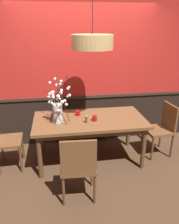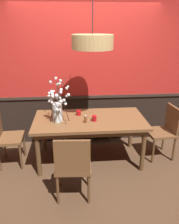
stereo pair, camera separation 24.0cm
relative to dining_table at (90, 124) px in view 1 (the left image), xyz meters
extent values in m
plane|color=#4C3321|center=(0.00, 0.00, -0.67)|extent=(24.00, 24.00, 0.00)
cube|color=black|center=(0.00, 0.77, -0.23)|extent=(5.73, 0.12, 0.88)
cube|color=#31241E|center=(0.00, 0.76, 0.23)|extent=(5.73, 0.14, 0.05)
cube|color=#B2231E|center=(0.00, 0.77, 1.07)|extent=(5.73, 0.12, 1.72)
cube|color=brown|center=(0.00, 0.00, 0.06)|extent=(1.77, 0.92, 0.05)
cube|color=brown|center=(0.00, 0.00, 0.00)|extent=(1.66, 0.81, 0.08)
cylinder|color=brown|center=(-0.79, -0.37, -0.32)|extent=(0.07, 0.07, 0.71)
cylinder|color=brown|center=(0.79, -0.37, -0.32)|extent=(0.07, 0.07, 0.71)
cylinder|color=brown|center=(-0.79, 0.37, -0.32)|extent=(0.07, 0.07, 0.71)
cylinder|color=brown|center=(0.79, 0.37, -0.32)|extent=(0.07, 0.07, 0.71)
cube|color=brown|center=(1.20, 0.01, -0.22)|extent=(0.46, 0.46, 0.04)
cube|color=brown|center=(1.39, 0.03, 0.02)|extent=(0.07, 0.41, 0.44)
cylinder|color=brown|center=(1.03, -0.19, -0.46)|extent=(0.04, 0.04, 0.43)
cylinder|color=brown|center=(1.00, 0.18, -0.46)|extent=(0.04, 0.04, 0.43)
cylinder|color=brown|center=(1.40, -0.15, -0.46)|extent=(0.04, 0.04, 0.43)
cylinder|color=brown|center=(1.37, 0.21, -0.46)|extent=(0.04, 0.04, 0.43)
cube|color=brown|center=(0.26, 0.79, -0.22)|extent=(0.43, 0.45, 0.04)
cube|color=brown|center=(0.25, 0.99, 0.04)|extent=(0.39, 0.05, 0.47)
cylinder|color=brown|center=(0.45, 0.61, -0.46)|extent=(0.04, 0.04, 0.43)
cylinder|color=brown|center=(0.09, 0.60, -0.46)|extent=(0.04, 0.04, 0.43)
cylinder|color=brown|center=(0.43, 0.98, -0.46)|extent=(0.04, 0.04, 0.43)
cylinder|color=brown|center=(0.08, 0.97, -0.46)|extent=(0.04, 0.04, 0.43)
cube|color=brown|center=(-0.24, 0.81, -0.22)|extent=(0.44, 0.43, 0.04)
cube|color=brown|center=(-0.22, 0.99, 0.02)|extent=(0.39, 0.07, 0.42)
cylinder|color=brown|center=(-0.08, 0.63, -0.46)|extent=(0.04, 0.04, 0.43)
cylinder|color=brown|center=(-0.43, 0.66, -0.46)|extent=(0.04, 0.04, 0.43)
cylinder|color=brown|center=(-0.05, 0.96, -0.46)|extent=(0.04, 0.04, 0.43)
cylinder|color=brown|center=(-0.40, 1.00, -0.46)|extent=(0.04, 0.04, 0.43)
cube|color=brown|center=(-1.27, 0.00, -0.21)|extent=(0.41, 0.47, 0.04)
cylinder|color=brown|center=(-1.12, 0.20, -0.45)|extent=(0.04, 0.04, 0.44)
cylinder|color=brown|center=(-1.10, -0.19, -0.45)|extent=(0.04, 0.04, 0.44)
cylinder|color=brown|center=(-1.44, 0.19, -0.45)|extent=(0.04, 0.04, 0.44)
cube|color=brown|center=(-0.28, -0.82, -0.22)|extent=(0.47, 0.43, 0.04)
cube|color=brown|center=(-0.29, -1.01, 0.03)|extent=(0.43, 0.06, 0.45)
cylinder|color=brown|center=(-0.46, -0.64, -0.46)|extent=(0.04, 0.04, 0.43)
cylinder|color=brown|center=(-0.07, -0.67, -0.46)|extent=(0.04, 0.04, 0.43)
cylinder|color=brown|center=(-0.48, -0.98, -0.46)|extent=(0.04, 0.04, 0.43)
cylinder|color=brown|center=(-0.09, -1.01, -0.46)|extent=(0.04, 0.04, 0.43)
cylinder|color=silver|center=(-0.50, -0.05, 0.23)|extent=(0.15, 0.15, 0.29)
cylinder|color=silver|center=(-0.50, -0.05, 0.12)|extent=(0.13, 0.13, 0.06)
cylinder|color=#472D23|center=(-0.47, -0.18, 0.33)|extent=(0.22, 0.03, 0.48)
sphere|color=white|center=(-0.47, -0.17, 0.36)|extent=(0.05, 0.05, 0.05)
sphere|color=white|center=(-0.48, -0.28, 0.57)|extent=(0.05, 0.05, 0.05)
sphere|color=white|center=(-0.43, -0.24, 0.47)|extent=(0.05, 0.05, 0.05)
sphere|color=white|center=(-0.49, -0.21, 0.33)|extent=(0.04, 0.04, 0.04)
cylinder|color=#472D23|center=(-0.55, -0.08, 0.33)|extent=(0.04, 0.09, 0.48)
sphere|color=white|center=(-0.55, -0.11, 0.50)|extent=(0.05, 0.05, 0.05)
sphere|color=white|center=(-0.59, -0.08, 0.54)|extent=(0.04, 0.04, 0.04)
sphere|color=white|center=(-0.55, -0.10, 0.53)|extent=(0.04, 0.04, 0.04)
sphere|color=white|center=(-0.56, -0.08, 0.56)|extent=(0.06, 0.06, 0.06)
sphere|color=white|center=(-0.57, -0.10, 0.41)|extent=(0.04, 0.04, 0.04)
sphere|color=white|center=(-0.60, -0.08, 0.54)|extent=(0.04, 0.04, 0.04)
cylinder|color=#472D23|center=(-0.57, -0.03, 0.32)|extent=(0.07, 0.14, 0.47)
sphere|color=white|center=(-0.62, 0.00, 0.48)|extent=(0.04, 0.04, 0.04)
sphere|color=white|center=(-0.59, -0.01, 0.42)|extent=(0.05, 0.05, 0.05)
sphere|color=white|center=(-0.61, -0.02, 0.41)|extent=(0.04, 0.04, 0.04)
cylinder|color=#472D23|center=(-0.47, -0.07, 0.41)|extent=(0.02, 0.10, 0.63)
sphere|color=white|center=(-0.43, -0.09, 0.73)|extent=(0.04, 0.04, 0.04)
sphere|color=white|center=(-0.44, -0.09, 0.69)|extent=(0.04, 0.04, 0.04)
sphere|color=white|center=(-0.42, -0.06, 0.59)|extent=(0.04, 0.04, 0.04)
sphere|color=white|center=(-0.44, -0.08, 0.55)|extent=(0.05, 0.05, 0.05)
sphere|color=white|center=(-0.47, -0.10, 0.38)|extent=(0.06, 0.06, 0.06)
cylinder|color=#472D23|center=(-0.51, 0.02, 0.30)|extent=(0.09, 0.04, 0.43)
sphere|color=white|center=(-0.50, 0.01, 0.34)|extent=(0.04, 0.04, 0.04)
sphere|color=white|center=(-0.48, 0.04, 0.36)|extent=(0.04, 0.04, 0.04)
sphere|color=white|center=(-0.52, 0.00, 0.34)|extent=(0.05, 0.05, 0.05)
sphere|color=white|center=(-0.50, 0.01, 0.29)|extent=(0.04, 0.04, 0.04)
sphere|color=white|center=(-0.49, 0.06, 0.42)|extent=(0.04, 0.04, 0.04)
cylinder|color=#472D23|center=(-0.39, -0.14, 0.38)|extent=(0.15, 0.18, 0.59)
sphere|color=white|center=(-0.37, -0.16, 0.40)|extent=(0.04, 0.04, 0.04)
sphere|color=white|center=(-0.34, -0.23, 0.66)|extent=(0.04, 0.04, 0.04)
sphere|color=white|center=(-0.32, -0.19, 0.55)|extent=(0.05, 0.05, 0.05)
sphere|color=white|center=(-0.35, -0.17, 0.52)|extent=(0.04, 0.04, 0.04)
sphere|color=white|center=(-0.32, -0.23, 0.68)|extent=(0.03, 0.03, 0.03)
sphere|color=white|center=(-0.39, -0.14, 0.45)|extent=(0.05, 0.05, 0.05)
cylinder|color=#472D23|center=(-0.53, 0.02, 0.41)|extent=(0.18, 0.06, 0.64)
sphere|color=white|center=(-0.55, 0.04, 0.54)|extent=(0.04, 0.04, 0.04)
sphere|color=white|center=(-0.59, 0.10, 0.67)|extent=(0.04, 0.04, 0.04)
sphere|color=white|center=(-0.57, 0.08, 0.51)|extent=(0.03, 0.03, 0.03)
cylinder|color=#472D23|center=(-0.49, 0.08, 0.41)|extent=(0.26, 0.06, 0.65)
sphere|color=white|center=(-0.51, 0.16, 0.71)|extent=(0.04, 0.04, 0.04)
sphere|color=white|center=(-0.45, 0.10, 0.41)|extent=(0.04, 0.04, 0.04)
sphere|color=white|center=(-0.48, 0.12, 0.43)|extent=(0.03, 0.03, 0.03)
sphere|color=white|center=(-0.49, 0.15, 0.62)|extent=(0.05, 0.05, 0.05)
cylinder|color=#9E0F14|center=(0.07, -0.09, 0.13)|extent=(0.07, 0.07, 0.09)
torus|color=red|center=(0.07, -0.09, 0.17)|extent=(0.08, 0.08, 0.01)
cylinder|color=silver|center=(0.07, -0.09, 0.12)|extent=(0.05, 0.05, 0.04)
cylinder|color=#9E0F14|center=(-0.17, 0.17, 0.12)|extent=(0.08, 0.08, 0.08)
torus|color=red|center=(-0.17, 0.17, 0.16)|extent=(0.08, 0.08, 0.01)
cylinder|color=silver|center=(-0.17, 0.17, 0.11)|extent=(0.05, 0.05, 0.04)
cylinder|color=brown|center=(-0.07, -0.15, 0.14)|extent=(0.04, 0.04, 0.10)
cylinder|color=beige|center=(-0.07, -0.15, 0.20)|extent=(0.03, 0.03, 0.02)
cylinder|color=tan|center=(0.04, 0.02, 1.25)|extent=(0.59, 0.59, 0.20)
sphere|color=#F9EAB7|center=(0.04, 0.02, 1.22)|extent=(0.14, 0.14, 0.14)
cylinder|color=black|center=(0.04, 0.02, 1.64)|extent=(0.01, 0.01, 0.57)
camera|label=1|loc=(-0.51, -3.24, 1.48)|focal=35.91mm
camera|label=2|loc=(-0.27, -3.27, 1.48)|focal=35.91mm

